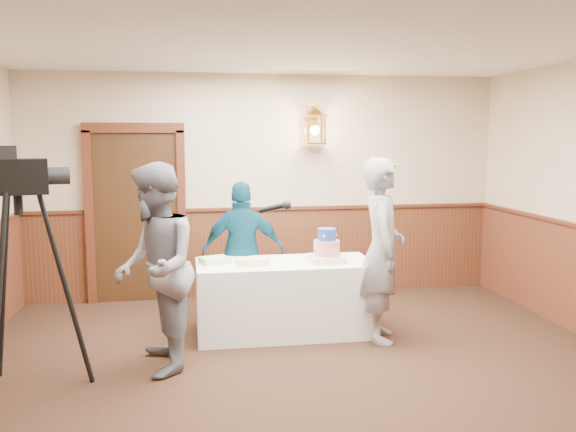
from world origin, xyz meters
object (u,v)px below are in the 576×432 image
Objects in this scene: display_table at (285,297)px; tv_camera_rig at (23,290)px; tiered_cake at (327,249)px; interviewer at (155,268)px; sheet_cake_yellow at (252,261)px; assistant_p at (243,252)px; baker at (382,250)px; sheet_cake_green at (215,260)px.

tv_camera_rig is at bearing -153.74° from display_table.
display_table is 0.67m from tiered_cake.
interviewer reaches higher than display_table.
assistant_p is at bearing 93.52° from sheet_cake_yellow.
baker is (0.49, -0.29, 0.03)m from tiered_cake.
tv_camera_rig reaches higher than sheet_cake_green.
sheet_cake_green is at bearing 24.84° from tv_camera_rig.
assistant_p is at bearing 142.05° from interviewer.
sheet_cake_green is 0.15× the size of tv_camera_rig.
baker reaches higher than interviewer.
tv_camera_rig reaches higher than interviewer.
interviewer is at bearing 59.82° from assistant_p.
sheet_cake_yellow is (-0.34, -0.07, 0.41)m from display_table.
interviewer is 0.99× the size of baker.
tiered_cake is 0.19× the size of tv_camera_rig.
display_table is 5.94× the size of sheet_cake_yellow.
interviewer reaches higher than tiered_cake.
baker is at bearing -21.64° from display_table.
sheet_cake_yellow is at bearing 124.97° from interviewer.
sheet_cake_yellow is at bearing 88.89° from baker.
tiered_cake is 0.57m from baker.
baker is at bearing -13.90° from sheet_cake_green.
interviewer is at bearing 3.44° from tv_camera_rig.
assistant_p is 2.49m from tv_camera_rig.
sheet_cake_green is at bearing 57.90° from assistant_p.
tv_camera_rig is at bearing -143.22° from sheet_cake_green.
interviewer is at bearing -121.65° from sheet_cake_green.
display_table is at bearing 80.35° from baker.
tiered_cake is at bearing 0.04° from sheet_cake_yellow.
sheet_cake_yellow is at bearing 16.70° from tv_camera_rig.
tiered_cake is 1.00m from assistant_p.
assistant_p is 0.83× the size of tv_camera_rig.
interviewer is (-1.68, -0.77, 0.02)m from tiered_cake.
display_table is 0.76m from assistant_p.
tiered_cake reaches higher than display_table.
display_table is at bearing 128.76° from assistant_p.
sheet_cake_green is 1.68m from baker.
baker reaches higher than tiered_cake.
display_table is 1.17× the size of assistant_p.
display_table is 0.97× the size of tv_camera_rig.
display_table is 0.54m from sheet_cake_yellow.
baker reaches higher than assistant_p.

